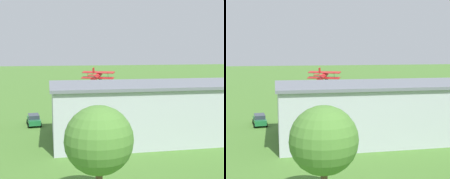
# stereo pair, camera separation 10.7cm
# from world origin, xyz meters

# --- Properties ---
(ground_plane) EXTENTS (400.00, 400.00, 0.00)m
(ground_plane) POSITION_xyz_m (0.00, 0.00, 0.00)
(ground_plane) COLOR #47752D
(hangar) EXTENTS (28.97, 13.81, 7.09)m
(hangar) POSITION_xyz_m (3.39, 39.53, 3.55)
(hangar) COLOR #B7BCC6
(hangar) RESTS_ON ground_plane
(biplane) EXTENTS (7.92, 6.85, 4.05)m
(biplane) POSITION_xyz_m (4.39, 3.14, 5.37)
(biplane) COLOR #B21E1E
(car_green) EXTENTS (2.20, 4.66, 1.64)m
(car_green) POSITION_xyz_m (19.41, 28.40, 0.85)
(car_green) COLOR #1E6B38
(car_green) RESTS_ON ground_plane
(person_near_hangar_door) EXTENTS (0.53, 0.53, 1.69)m
(person_near_hangar_door) POSITION_xyz_m (-6.09, 25.44, 0.84)
(person_near_hangar_door) COLOR beige
(person_near_hangar_door) RESTS_ON ground_plane
(person_watching_takeoff) EXTENTS (0.54, 0.54, 1.65)m
(person_watching_takeoff) POSITION_xyz_m (-11.30, 23.26, 0.82)
(person_watching_takeoff) COLOR #72338C
(person_watching_takeoff) RESTS_ON ground_plane
(person_by_parked_cars) EXTENTS (0.53, 0.53, 1.58)m
(person_by_parked_cars) POSITION_xyz_m (12.23, 24.63, 0.78)
(person_by_parked_cars) COLOR #B23333
(person_by_parked_cars) RESTS_ON ground_plane
(tree_by_windsock) EXTENTS (4.89, 4.89, 7.29)m
(tree_by_windsock) POSITION_xyz_m (15.21, 56.11, 4.82)
(tree_by_windsock) COLOR brown
(tree_by_windsock) RESTS_ON ground_plane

